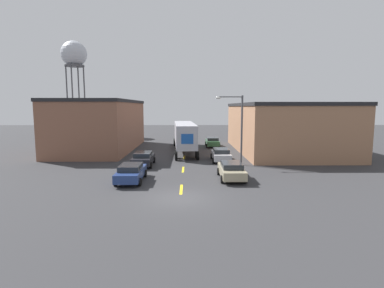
{
  "coord_description": "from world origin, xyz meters",
  "views": [
    {
      "loc": [
        0.58,
        -19.23,
        6.03
      ],
      "look_at": [
        0.88,
        11.45,
        2.2
      ],
      "focal_mm": 28.0,
      "sensor_mm": 36.0,
      "label": 1
    }
  ],
  "objects_px": {
    "semi_truck": "(184,134)",
    "water_tower": "(74,56)",
    "parked_car_right_far": "(212,142)",
    "street_lamp": "(238,124)",
    "parked_car_left_far": "(143,158)",
    "parked_car_right_mid": "(221,154)",
    "parked_car_left_near": "(131,172)",
    "parked_car_right_near": "(231,170)"
  },
  "relations": [
    {
      "from": "parked_car_left_far",
      "to": "water_tower",
      "type": "relative_size",
      "value": 0.24
    },
    {
      "from": "parked_car_right_far",
      "to": "street_lamp",
      "type": "xyz_separation_m",
      "value": [
        1.51,
        -14.35,
        3.49
      ]
    },
    {
      "from": "parked_car_right_near",
      "to": "parked_car_right_far",
      "type": "xyz_separation_m",
      "value": [
        0.0,
        20.47,
        0.0
      ]
    },
    {
      "from": "parked_car_right_far",
      "to": "street_lamp",
      "type": "bearing_deg",
      "value": -84.0
    },
    {
      "from": "semi_truck",
      "to": "parked_car_right_far",
      "type": "bearing_deg",
      "value": 44.23
    },
    {
      "from": "parked_car_right_far",
      "to": "street_lamp",
      "type": "height_order",
      "value": "street_lamp"
    },
    {
      "from": "parked_car_left_near",
      "to": "semi_truck",
      "type": "bearing_deg",
      "value": 76.35
    },
    {
      "from": "semi_truck",
      "to": "parked_car_left_near",
      "type": "bearing_deg",
      "value": -107.19
    },
    {
      "from": "street_lamp",
      "to": "semi_truck",
      "type": "bearing_deg",
      "value": 120.59
    },
    {
      "from": "parked_car_left_near",
      "to": "parked_car_right_far",
      "type": "bearing_deg",
      "value": 68.76
    },
    {
      "from": "parked_car_left_far",
      "to": "parked_car_right_near",
      "type": "relative_size",
      "value": 1.0
    },
    {
      "from": "semi_truck",
      "to": "parked_car_right_far",
      "type": "distance_m",
      "value": 6.49
    },
    {
      "from": "semi_truck",
      "to": "water_tower",
      "type": "xyz_separation_m",
      "value": [
        -23.47,
        24.42,
        14.33
      ]
    },
    {
      "from": "parked_car_left_near",
      "to": "parked_car_right_far",
      "type": "height_order",
      "value": "same"
    },
    {
      "from": "parked_car_left_far",
      "to": "parked_car_left_near",
      "type": "xyz_separation_m",
      "value": [
        0.0,
        -6.54,
        0.0
      ]
    },
    {
      "from": "parked_car_left_far",
      "to": "street_lamp",
      "type": "bearing_deg",
      "value": 2.08
    },
    {
      "from": "parked_car_left_far",
      "to": "parked_car_right_near",
      "type": "bearing_deg",
      "value": -34.9
    },
    {
      "from": "semi_truck",
      "to": "parked_car_right_far",
      "type": "relative_size",
      "value": 3.4
    },
    {
      "from": "parked_car_left_far",
      "to": "parked_car_right_near",
      "type": "distance_m",
      "value": 10.07
    },
    {
      "from": "parked_car_left_far",
      "to": "parked_car_right_mid",
      "type": "bearing_deg",
      "value": 16.93
    },
    {
      "from": "semi_truck",
      "to": "water_tower",
      "type": "distance_m",
      "value": 36.78
    },
    {
      "from": "semi_truck",
      "to": "street_lamp",
      "type": "xyz_separation_m",
      "value": [
        5.73,
        -9.7,
        1.88
      ]
    },
    {
      "from": "semi_truck",
      "to": "water_tower",
      "type": "height_order",
      "value": "water_tower"
    },
    {
      "from": "parked_car_left_near",
      "to": "street_lamp",
      "type": "xyz_separation_m",
      "value": [
        9.76,
        6.89,
        3.49
      ]
    },
    {
      "from": "parked_car_right_far",
      "to": "street_lamp",
      "type": "relative_size",
      "value": 0.66
    },
    {
      "from": "semi_truck",
      "to": "parked_car_right_mid",
      "type": "bearing_deg",
      "value": -64.26
    },
    {
      "from": "parked_car_left_near",
      "to": "parked_car_right_far",
      "type": "relative_size",
      "value": 1.0
    },
    {
      "from": "parked_car_left_far",
      "to": "water_tower",
      "type": "height_order",
      "value": "water_tower"
    },
    {
      "from": "parked_car_right_mid",
      "to": "parked_car_right_far",
      "type": "relative_size",
      "value": 1.0
    },
    {
      "from": "parked_car_right_mid",
      "to": "water_tower",
      "type": "distance_m",
      "value": 45.19
    },
    {
      "from": "parked_car_left_near",
      "to": "parked_car_right_far",
      "type": "distance_m",
      "value": 22.79
    },
    {
      "from": "parked_car_right_near",
      "to": "water_tower",
      "type": "relative_size",
      "value": 0.24
    },
    {
      "from": "parked_car_right_near",
      "to": "parked_car_left_far",
      "type": "bearing_deg",
      "value": 145.1
    },
    {
      "from": "parked_car_right_near",
      "to": "parked_car_right_far",
      "type": "bearing_deg",
      "value": 90.0
    },
    {
      "from": "parked_car_right_mid",
      "to": "water_tower",
      "type": "height_order",
      "value": "water_tower"
    },
    {
      "from": "parked_car_left_near",
      "to": "parked_car_right_near",
      "type": "height_order",
      "value": "same"
    },
    {
      "from": "semi_truck",
      "to": "parked_car_right_mid",
      "type": "height_order",
      "value": "semi_truck"
    },
    {
      "from": "parked_car_left_near",
      "to": "parked_car_right_near",
      "type": "xyz_separation_m",
      "value": [
        8.26,
        0.78,
        0.0
      ]
    },
    {
      "from": "parked_car_right_mid",
      "to": "street_lamp",
      "type": "xyz_separation_m",
      "value": [
        1.51,
        -2.16,
        3.49
      ]
    },
    {
      "from": "parked_car_left_far",
      "to": "parked_car_left_near",
      "type": "distance_m",
      "value": 6.54
    },
    {
      "from": "water_tower",
      "to": "street_lamp",
      "type": "height_order",
      "value": "water_tower"
    },
    {
      "from": "parked_car_right_far",
      "to": "street_lamp",
      "type": "distance_m",
      "value": 14.85
    }
  ]
}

